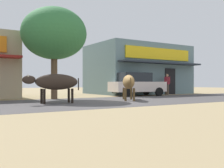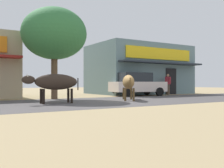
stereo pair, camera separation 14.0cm
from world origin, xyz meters
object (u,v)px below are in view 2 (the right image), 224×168
Objects in this scene: roadside_tree at (54,34)px; parked_hatchback_car at (137,84)px; pedestrian_by_shop at (168,83)px; cow_near_brown at (55,82)px; cow_far_dark at (128,82)px.

roadside_tree reaches higher than parked_hatchback_car.
cow_near_brown is at bearing -159.67° from pedestrian_by_shop.
roadside_tree is 9.73m from pedestrian_by_shop.
roadside_tree is 3.22× the size of pedestrian_by_shop.
cow_far_dark is (4.10, 0.22, 0.01)m from cow_near_brown.
roadside_tree is at bearing 136.35° from cow_far_dark.
parked_hatchback_car is 1.59× the size of cow_near_brown.
roadside_tree is 2.03× the size of cow_near_brown.
parked_hatchback_car is at bearing 48.02° from cow_far_dark.
cow_far_dark is at bearing -43.65° from roadside_tree.
parked_hatchback_car is 2.51× the size of pedestrian_by_shop.
cow_near_brown is (-1.04, -3.14, -2.75)m from roadside_tree.
pedestrian_by_shop is (9.31, 0.69, -2.75)m from roadside_tree.
parked_hatchback_car is 3.06m from pedestrian_by_shop.
parked_hatchback_car is at bearing 5.68° from roadside_tree.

